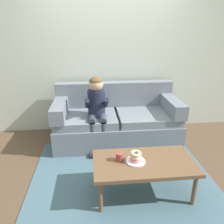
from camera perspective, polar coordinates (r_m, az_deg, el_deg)
name	(u,v)px	position (r m, az deg, el deg)	size (l,w,h in m)	color
ground	(120,169)	(2.97, 2.10, -14.94)	(10.00, 10.00, 0.00)	brown
wall_back	(110,51)	(3.80, -0.53, 15.93)	(8.00, 0.10, 2.80)	beige
area_rug	(123,182)	(2.77, 2.82, -17.88)	(2.22, 2.06, 0.01)	#476675
couch	(116,121)	(3.54, 1.16, -2.34)	(1.95, 0.90, 0.91)	slate
coffee_table	(144,165)	(2.42, 8.44, -13.57)	(1.09, 0.58, 0.42)	brown
person_child	(97,107)	(3.20, -4.07, 1.45)	(0.34, 0.58, 1.10)	#1E2338
plate	(135,161)	(2.38, 6.21, -12.80)	(0.21, 0.21, 0.01)	white
donut	(136,159)	(2.36, 6.24, -12.30)	(0.12, 0.12, 0.04)	pink
donut_second	(136,156)	(2.34, 6.27, -11.57)	(0.12, 0.12, 0.04)	beige
donut_third	(136,153)	(2.32, 6.31, -10.82)	(0.12, 0.12, 0.04)	beige
mug	(119,157)	(2.36, 1.99, -11.77)	(0.08, 0.08, 0.09)	#993D38
toy_controller	(164,162)	(3.14, 13.68, -12.79)	(0.23, 0.09, 0.05)	#339E56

